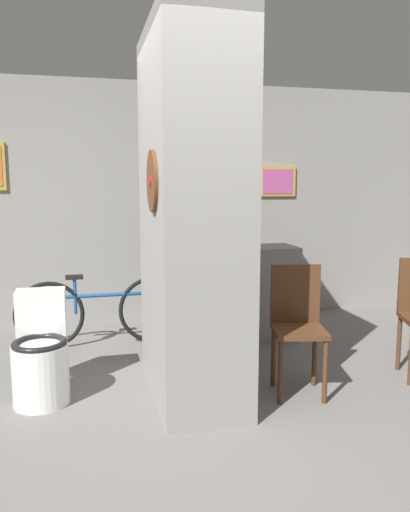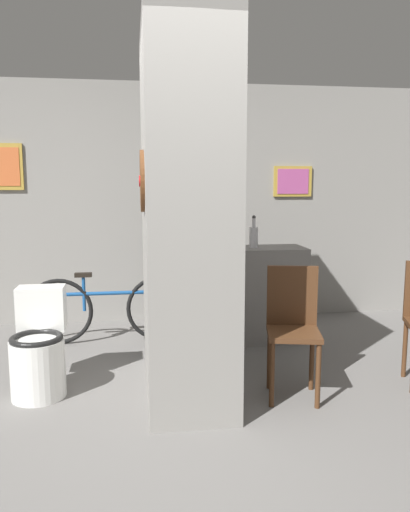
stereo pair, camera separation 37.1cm
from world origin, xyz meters
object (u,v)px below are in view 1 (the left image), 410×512
toilet (41,356)px  chair_near_pillar (297,322)px  bottle_tall (246,235)px  bicycle (102,311)px

toilet → chair_near_pillar: size_ratio=0.81×
chair_near_pillar → bottle_tall: size_ratio=3.03×
chair_near_pillar → bottle_tall: bottle_tall is taller
toilet → bicycle: 1.23m
toilet → bicycle: bearing=67.8°
chair_near_pillar → bicycle: 1.97m
toilet → chair_near_pillar: (1.83, -0.27, 0.20)m
chair_near_pillar → bottle_tall: bearing=101.6°
chair_near_pillar → bicycle: bearing=146.5°
chair_near_pillar → bicycle: size_ratio=0.59×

